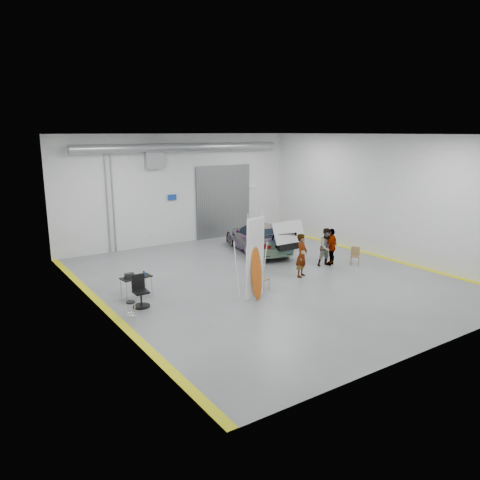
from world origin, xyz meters
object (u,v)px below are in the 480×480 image
sedan_car (258,237)px  person_b (327,247)px  folding_chair_near (262,283)px  work_table (134,277)px  surfboard_display (255,265)px  person_a (302,255)px  office_chair (140,293)px  person_c (331,247)px  folding_chair_far (355,260)px  shop_stool (131,311)px

sedan_car → person_b: 4.11m
folding_chair_near → work_table: work_table is taller
surfboard_display → person_a: bearing=7.8°
sedan_car → surfboard_display: (-4.37, -5.81, 0.58)m
sedan_car → office_chair: size_ratio=4.53×
person_b → sedan_car: bearing=116.1°
person_b → person_c: 0.30m
sedan_car → person_b: bearing=117.7°
folding_chair_near → folding_chair_far: bearing=-12.0°
folding_chair_near → folding_chair_far: size_ratio=1.05×
person_a → office_chair: person_a is taller
person_b → surfboard_display: 5.74m
person_c → folding_chair_far: person_c is taller
folding_chair_far → office_chair: office_chair is taller
person_c → folding_chair_near: (-4.79, -1.09, -0.60)m
office_chair → person_a: bearing=-2.3°
person_a → office_chair: bearing=147.4°
shop_stool → work_table: (1.00, 2.21, 0.41)m
person_c → folding_chair_near: bearing=-9.8°
folding_chair_near → office_chair: office_chair is taller
work_table → office_chair: (-0.28, -1.24, -0.22)m
person_b → work_table: person_b is taller
folding_chair_far → shop_stool: folding_chair_far is taller
sedan_car → folding_chair_far: size_ratio=6.18×
sedan_car → shop_stool: size_ratio=8.17×
person_a → sedan_car: bearing=49.0°
person_c → folding_chair_near: 4.95m
folding_chair_near → shop_stool: 5.42m
folding_chair_near → folding_chair_far: 5.70m
person_b → shop_stool: (-9.91, -1.07, -0.58)m
person_a → surfboard_display: bearing=171.6°
sedan_car → folding_chair_far: bearing=128.9°
sedan_car → shop_stool: 10.19m
person_b → shop_stool: bearing=-162.6°
folding_chair_far → person_a: bearing=-130.0°
work_table → folding_chair_far: bearing=-9.9°
person_c → folding_chair_near: person_c is taller
person_b → folding_chair_far: 1.49m
folding_chair_far → shop_stool: size_ratio=1.32×
person_a → folding_chair_near: person_a is taller
folding_chair_far → shop_stool: 11.11m
sedan_car → person_a: bearing=90.4°
sedan_car → office_chair: 9.09m
person_b → office_chair: 9.20m
folding_chair_near → folding_chair_far: (5.69, 0.44, -0.01)m
surfboard_display → office_chair: (-3.76, 1.74, -0.83)m
office_chair → folding_chair_near: bearing=-10.0°
person_c → surfboard_display: 6.03m
person_b → person_c: person_b is taller
person_a → shop_stool: person_a is taller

